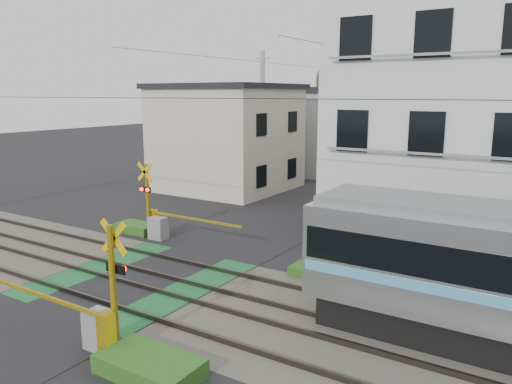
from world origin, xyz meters
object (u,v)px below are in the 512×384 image
Objects in this scene: apartment_block at (489,124)px; pedestrian at (428,151)px; crossing_signal_far at (157,221)px; crossing_signal_near at (101,322)px.

apartment_block is 6.20× the size of pedestrian.
apartment_block is at bearing 27.78° from crossing_signal_far.
pedestrian is (-1.92, 37.48, 0.11)m from crossing_signal_near.
crossing_signal_far is 30.35m from pedestrian.
crossing_signal_far is 0.46× the size of apartment_block.
apartment_block is (5.91, 13.15, 3.94)m from crossing_signal_near.
pedestrian is at bearing 107.85° from apartment_block.
crossing_signal_near and crossing_signal_far have the same top height.
crossing_signal_far is (-5.17, 7.31, 0.00)m from crossing_signal_near.
apartment_block reaches higher than crossing_signal_near.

